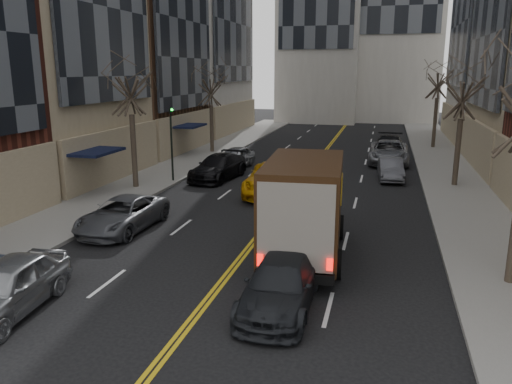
{
  "coord_description": "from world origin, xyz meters",
  "views": [
    {
      "loc": [
        4.76,
        -5.02,
        6.58
      ],
      "look_at": [
        0.27,
        12.29,
        2.2
      ],
      "focal_mm": 35.0,
      "sensor_mm": 36.0,
      "label": 1
    }
  ],
  "objects_px": {
    "taxi": "(273,179)",
    "pedestrian": "(271,196)",
    "ups_truck": "(305,208)",
    "observer_sedan": "(281,284)"
  },
  "relations": [
    {
      "from": "taxi",
      "to": "pedestrian",
      "type": "distance_m",
      "value": 3.53
    },
    {
      "from": "observer_sedan",
      "to": "taxi",
      "type": "xyz_separation_m",
      "value": [
        -3.13,
        12.95,
        0.15
      ]
    },
    {
      "from": "ups_truck",
      "to": "pedestrian",
      "type": "xyz_separation_m",
      "value": [
        -2.44,
        5.43,
        -1.05
      ]
    },
    {
      "from": "ups_truck",
      "to": "pedestrian",
      "type": "bearing_deg",
      "value": 110.21
    },
    {
      "from": "ups_truck",
      "to": "observer_sedan",
      "type": "xyz_separation_m",
      "value": [
        -0.01,
        -4.06,
        -1.15
      ]
    },
    {
      "from": "pedestrian",
      "to": "ups_truck",
      "type": "bearing_deg",
      "value": -144.05
    },
    {
      "from": "observer_sedan",
      "to": "pedestrian",
      "type": "distance_m",
      "value": 9.8
    },
    {
      "from": "taxi",
      "to": "pedestrian",
      "type": "height_order",
      "value": "taxi"
    },
    {
      "from": "observer_sedan",
      "to": "taxi",
      "type": "distance_m",
      "value": 13.32
    },
    {
      "from": "observer_sedan",
      "to": "pedestrian",
      "type": "xyz_separation_m",
      "value": [
        -2.43,
        9.49,
        0.1
      ]
    }
  ]
}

